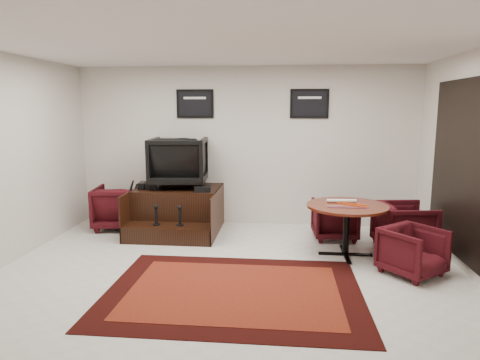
% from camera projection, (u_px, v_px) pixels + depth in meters
% --- Properties ---
extents(ground, '(6.00, 6.00, 0.00)m').
position_uv_depth(ground, '(229.00, 275.00, 5.38)').
color(ground, beige).
rests_on(ground, ground).
extents(room_shell, '(6.02, 5.02, 2.81)m').
position_uv_depth(room_shell, '(263.00, 132.00, 5.16)').
color(room_shell, beige).
rests_on(room_shell, ground).
extents(area_rug, '(2.90, 2.18, 0.01)m').
position_uv_depth(area_rug, '(234.00, 291.00, 4.89)').
color(area_rug, black).
rests_on(area_rug, ground).
extents(shine_podium, '(1.43, 1.47, 0.73)m').
position_uv_depth(shine_podium, '(178.00, 211.00, 7.30)').
color(shine_podium, black).
rests_on(shine_podium, ground).
extents(shine_chair, '(0.99, 0.94, 0.95)m').
position_uv_depth(shine_chair, '(179.00, 159.00, 7.30)').
color(shine_chair, black).
rests_on(shine_chair, shine_podium).
extents(shoes_pair, '(0.26, 0.32, 0.11)m').
position_uv_depth(shoes_pair, '(146.00, 185.00, 7.21)').
color(shoes_pair, black).
rests_on(shoes_pair, shine_podium).
extents(polish_kit, '(0.27, 0.20, 0.09)m').
position_uv_depth(polish_kit, '(203.00, 189.00, 6.92)').
color(polish_kit, black).
rests_on(polish_kit, shine_podium).
extents(umbrella_black, '(0.35, 0.13, 0.93)m').
position_uv_depth(umbrella_black, '(126.00, 206.00, 7.14)').
color(umbrella_black, black).
rests_on(umbrella_black, ground).
extents(umbrella_hooked, '(0.31, 0.12, 0.82)m').
position_uv_depth(umbrella_hooked, '(131.00, 206.00, 7.37)').
color(umbrella_hooked, black).
rests_on(umbrella_hooked, ground).
extents(armchair_side, '(0.89, 0.84, 0.82)m').
position_uv_depth(armchair_side, '(119.00, 205.00, 7.44)').
color(armchair_side, black).
rests_on(armchair_side, ground).
extents(meeting_table, '(1.13, 1.13, 0.74)m').
position_uv_depth(meeting_table, '(347.00, 211.00, 5.99)').
color(meeting_table, '#3F1009').
rests_on(meeting_table, ground).
extents(table_chair_back, '(0.71, 0.67, 0.69)m').
position_uv_depth(table_chair_back, '(335.00, 217.00, 6.85)').
color(table_chair_back, black).
rests_on(table_chair_back, ground).
extents(table_chair_window, '(0.80, 0.84, 0.77)m').
position_uv_depth(table_chair_window, '(405.00, 224.00, 6.30)').
color(table_chair_window, black).
rests_on(table_chair_window, ground).
extents(table_chair_corner, '(0.89, 0.88, 0.67)m').
position_uv_depth(table_chair_corner, '(413.00, 249.00, 5.34)').
color(table_chair_corner, black).
rests_on(table_chair_corner, ground).
extents(paper_roll, '(0.42, 0.08, 0.05)m').
position_uv_depth(paper_roll, '(341.00, 201.00, 6.12)').
color(paper_roll, silver).
rests_on(paper_roll, meeting_table).
extents(table_clutter, '(0.56, 0.38, 0.01)m').
position_uv_depth(table_clutter, '(350.00, 205.00, 5.94)').
color(table_clutter, '#E1450C').
rests_on(table_clutter, meeting_table).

